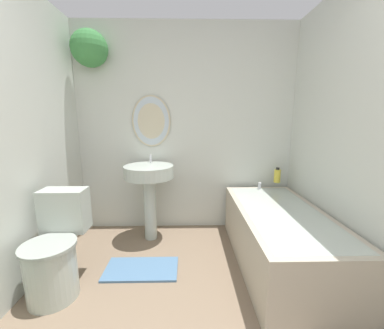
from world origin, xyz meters
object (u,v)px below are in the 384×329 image
object	(u,v)px
toilet	(56,251)
shampoo_bottle	(277,176)
pedestal_sink	(149,181)
bathtub	(280,236)

from	to	relation	value
toilet	shampoo_bottle	xyz separation A→B (m)	(2.07, 0.99, 0.35)
pedestal_sink	bathtub	xyz separation A→B (m)	(1.26, -0.51, -0.39)
pedestal_sink	shampoo_bottle	xyz separation A→B (m)	(1.47, 0.17, 0.01)
toilet	bathtub	size ratio (longest dim) A/B	0.51
bathtub	shampoo_bottle	size ratio (longest dim) A/B	8.63
pedestal_sink	shampoo_bottle	distance (m)	1.48
toilet	bathtub	world-z (taller)	toilet
pedestal_sink	bathtub	world-z (taller)	pedestal_sink
pedestal_sink	bathtub	distance (m)	1.42
toilet	pedestal_sink	bearing A→B (deg)	53.60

